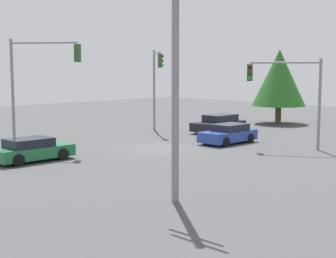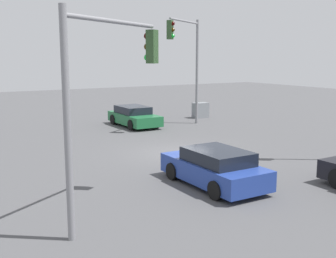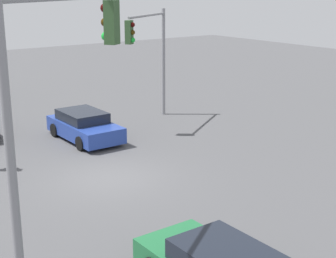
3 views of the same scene
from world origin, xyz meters
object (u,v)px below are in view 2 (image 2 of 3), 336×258
object	(u,v)px
sedan_blue	(214,168)
traffic_signal_main	(110,77)
traffic_signal_aux	(188,53)
sedan_green	(134,116)
electrical_cabinet	(200,110)

from	to	relation	value
sedan_blue	traffic_signal_main	size ratio (longest dim) A/B	0.74
traffic_signal_main	traffic_signal_aux	world-z (taller)	traffic_signal_aux
traffic_signal_main	traffic_signal_aux	bearing A→B (deg)	15.46
traffic_signal_aux	sedan_green	bearing A→B (deg)	-71.21
sedan_blue	traffic_signal_aux	bearing A→B (deg)	60.83
sedan_green	electrical_cabinet	size ratio (longest dim) A/B	3.85
sedan_blue	electrical_cabinet	world-z (taller)	sedan_blue
sedan_green	traffic_signal_aux	bearing A→B (deg)	142.69
traffic_signal_aux	electrical_cabinet	distance (m)	5.93
sedan_green	traffic_signal_main	xyz separation A→B (m)	(-7.44, -13.58, 3.29)
sedan_green	traffic_signal_main	world-z (taller)	traffic_signal_main
sedan_blue	traffic_signal_main	world-z (taller)	traffic_signal_main
sedan_blue	traffic_signal_aux	xyz separation A→B (m)	(6.02, 10.78, 4.04)
traffic_signal_aux	traffic_signal_main	bearing A→B (deg)	14.59
sedan_green	electrical_cabinet	bearing A→B (deg)	-171.88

